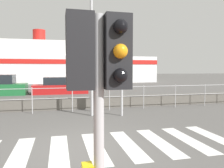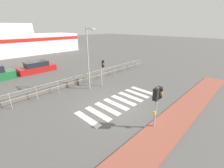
% 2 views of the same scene
% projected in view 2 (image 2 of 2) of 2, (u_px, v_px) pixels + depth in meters
% --- Properties ---
extents(ground_plane, '(160.00, 160.00, 0.00)m').
position_uv_depth(ground_plane, '(113.00, 105.00, 11.19)').
color(ground_plane, '#565451').
extents(sidewalk_brick, '(24.00, 1.80, 0.12)m').
position_uv_depth(sidewalk_brick, '(165.00, 129.00, 8.50)').
color(sidewalk_brick, '#934C3D').
rests_on(sidewalk_brick, ground_plane).
extents(crosswalk, '(6.75, 2.40, 0.01)m').
position_uv_depth(crosswalk, '(120.00, 102.00, 11.67)').
color(crosswalk, silver).
rests_on(crosswalk, ground_plane).
extents(seawall, '(24.00, 0.55, 0.57)m').
position_uv_depth(seawall, '(71.00, 83.00, 14.84)').
color(seawall, '#605B54').
rests_on(seawall, ground_plane).
extents(harbor_fence, '(21.64, 0.04, 1.20)m').
position_uv_depth(harbor_fence, '(76.00, 80.00, 14.09)').
color(harbor_fence, '#B2B2B5').
rests_on(harbor_fence, ground_plane).
extents(traffic_light_near, '(0.58, 0.41, 2.53)m').
position_uv_depth(traffic_light_near, '(157.00, 97.00, 8.04)').
color(traffic_light_near, '#B2B2B5').
rests_on(traffic_light_near, ground_plane).
extents(traffic_light_far, '(0.34, 0.32, 2.55)m').
position_uv_depth(traffic_light_far, '(102.00, 67.00, 14.22)').
color(traffic_light_far, '#B2B2B5').
rests_on(traffic_light_far, ground_plane).
extents(streetlamp, '(0.32, 1.12, 5.50)m').
position_uv_depth(streetlamp, '(89.00, 52.00, 12.81)').
color(streetlamp, '#B2B2B5').
rests_on(streetlamp, ground_plane).
extents(ferry_boat, '(27.93, 7.70, 7.84)m').
position_uv_depth(ferry_boat, '(2.00, 43.00, 28.70)').
color(ferry_boat, white).
rests_on(ferry_boat, ground_plane).
extents(parked_car_red, '(4.42, 1.72, 1.35)m').
position_uv_depth(parked_car_red, '(37.00, 67.00, 19.17)').
color(parked_car_red, '#B21919').
rests_on(parked_car_red, ground_plane).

